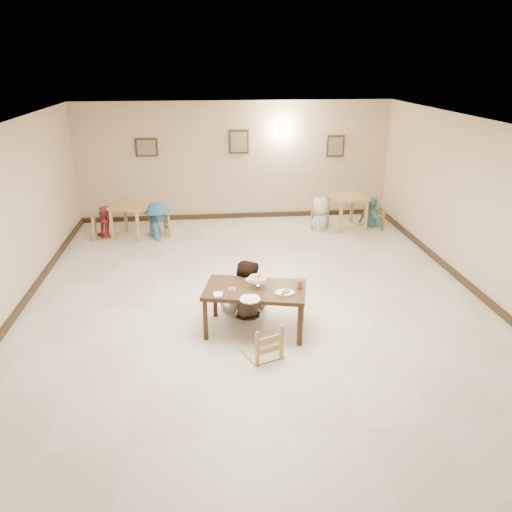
{
  "coord_description": "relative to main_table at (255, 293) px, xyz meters",
  "views": [
    {
      "loc": [
        -0.82,
        -7.75,
        3.95
      ],
      "look_at": [
        -0.02,
        -0.25,
        0.96
      ],
      "focal_mm": 35.0,
      "sensor_mm": 36.0,
      "label": 1
    }
  ],
  "objects": [
    {
      "name": "bg_diner_b",
      "position": [
        -1.83,
        4.64,
        0.18
      ],
      "size": [
        0.86,
        1.18,
        1.63
      ],
      "primitive_type": "imported",
      "rotation": [
        0.0,
        0.0,
        1.84
      ],
      "color": "teal",
      "rests_on": "floor"
    },
    {
      "name": "picture_b",
      "position": [
        0.21,
        5.91,
        1.37
      ],
      "size": [
        0.5,
        0.04,
        0.6
      ],
      "color": "#372811",
      "rests_on": "wall_back"
    },
    {
      "name": "ceiling",
      "position": [
        0.11,
        0.95,
        2.37
      ],
      "size": [
        10.0,
        10.0,
        0.0
      ],
      "primitive_type": "plane",
      "color": "white",
      "rests_on": "wall_back"
    },
    {
      "name": "bg_chair_rl",
      "position": [
        2.13,
        4.84,
        -0.2
      ],
      "size": [
        0.41,
        0.41,
        0.87
      ],
      "rotation": [
        0.0,
        0.0,
        1.22
      ],
      "color": "tan",
      "rests_on": "floor"
    },
    {
      "name": "chair_far",
      "position": [
        -0.12,
        0.71,
        -0.13
      ],
      "size": [
        0.47,
        0.47,
        1.01
      ],
      "rotation": [
        0.0,
        0.0,
        0.23
      ],
      "color": "tan",
      "rests_on": "floor"
    },
    {
      "name": "floor",
      "position": [
        0.11,
        0.95,
        -0.63
      ],
      "size": [
        10.0,
        10.0,
        0.0
      ],
      "primitive_type": "plane",
      "color": "beige",
      "rests_on": "ground"
    },
    {
      "name": "bg_diner_a",
      "position": [
        -3.07,
        4.65,
        0.14
      ],
      "size": [
        0.41,
        0.59,
        1.55
      ],
      "primitive_type": "imported",
      "rotation": [
        0.0,
        0.0,
        4.77
      ],
      "color": "maroon",
      "rests_on": "floor"
    },
    {
      "name": "bg_diner_c",
      "position": [
        2.13,
        4.84,
        0.16
      ],
      "size": [
        0.73,
        0.9,
        1.58
      ],
      "primitive_type": "imported",
      "rotation": [
        0.0,
        0.0,
        4.37
      ],
      "color": "silver",
      "rests_on": "floor"
    },
    {
      "name": "bg_diner_d",
      "position": [
        3.45,
        4.82,
        0.13
      ],
      "size": [
        0.68,
        0.97,
        1.52
      ],
      "primitive_type": "imported",
      "rotation": [
        0.0,
        0.0,
        1.96
      ],
      "color": "#5A999A",
      "rests_on": "floor"
    },
    {
      "name": "wall_sconce",
      "position": [
        1.31,
        5.91,
        1.67
      ],
      "size": [
        0.16,
        0.05,
        0.22
      ],
      "primitive_type": "cube",
      "color": "#FFD88C",
      "rests_on": "wall_back"
    },
    {
      "name": "bg_chair_ll",
      "position": [
        -3.07,
        4.65,
        -0.09
      ],
      "size": [
        0.51,
        0.51,
        1.09
      ],
      "rotation": [
        0.0,
        0.0,
        1.68
      ],
      "color": "tan",
      "rests_on": "floor"
    },
    {
      "name": "wall_left",
      "position": [
        -3.89,
        0.95,
        0.87
      ],
      "size": [
        0.0,
        10.0,
        10.0
      ],
      "primitive_type": "plane",
      "rotation": [
        1.57,
        0.0,
        1.57
      ],
      "color": "beige",
      "rests_on": "floor"
    },
    {
      "name": "chili_dish",
      "position": [
        -0.35,
        -0.01,
        0.09
      ],
      "size": [
        0.11,
        0.11,
        0.02
      ],
      "color": "white",
      "rests_on": "main_table"
    },
    {
      "name": "chair_near",
      "position": [
        0.03,
        -0.72,
        -0.14
      ],
      "size": [
        0.47,
        0.47,
        0.99
      ],
      "rotation": [
        0.0,
        0.0,
        3.52
      ],
      "color": "tan",
      "rests_on": "floor"
    },
    {
      "name": "wall_front",
      "position": [
        0.11,
        -4.05,
        0.87
      ],
      "size": [
        10.0,
        0.0,
        10.0
      ],
      "primitive_type": "plane",
      "rotation": [
        -1.57,
        0.0,
        0.0
      ],
      "color": "beige",
      "rests_on": "floor"
    },
    {
      "name": "bg_table_left",
      "position": [
        -2.45,
        4.7,
        0.01
      ],
      "size": [
        1.0,
        1.0,
        0.78
      ],
      "rotation": [
        0.0,
        0.0,
        -0.35
      ],
      "color": "tan",
      "rests_on": "floor"
    },
    {
      "name": "bg_table_right",
      "position": [
        2.79,
        4.8,
        0.04
      ],
      "size": [
        0.97,
        0.97,
        0.81
      ],
      "rotation": [
        0.0,
        0.0,
        0.23
      ],
      "color": "tan",
      "rests_on": "floor"
    },
    {
      "name": "picture_c",
      "position": [
        2.71,
        5.91,
        1.22
      ],
      "size": [
        0.45,
        0.04,
        0.55
      ],
      "color": "#372811",
      "rests_on": "wall_back"
    },
    {
      "name": "rice_plate_far",
      "position": [
        0.03,
        0.29,
        0.09
      ],
      "size": [
        0.29,
        0.29,
        0.07
      ],
      "color": "white",
      "rests_on": "main_table"
    },
    {
      "name": "napkin_cutlery",
      "position": [
        -0.56,
        -0.2,
        0.1
      ],
      "size": [
        0.16,
        0.26,
        0.03
      ],
      "color": "white",
      "rests_on": "main_table"
    },
    {
      "name": "fried_plate",
      "position": [
        0.41,
        -0.23,
        0.1
      ],
      "size": [
        0.29,
        0.29,
        0.06
      ],
      "color": "white",
      "rests_on": "main_table"
    },
    {
      "name": "picture_a",
      "position": [
        -2.09,
        5.91,
        1.27
      ],
      "size": [
        0.55,
        0.04,
        0.45
      ],
      "color": "#372811",
      "rests_on": "wall_back"
    },
    {
      "name": "wall_back",
      "position": [
        0.11,
        5.95,
        0.87
      ],
      "size": [
        10.0,
        0.0,
        10.0
      ],
      "primitive_type": "plane",
      "rotation": [
        1.57,
        0.0,
        0.0
      ],
      "color": "beige",
      "rests_on": "floor"
    },
    {
      "name": "wall_right",
      "position": [
        4.11,
        0.95,
        0.87
      ],
      "size": [
        0.0,
        10.0,
        10.0
      ],
      "primitive_type": "plane",
      "rotation": [
        1.57,
        0.0,
        -1.57
      ],
      "color": "beige",
      "rests_on": "floor"
    },
    {
      "name": "main_table",
      "position": [
        0.0,
        0.0,
        0.0
      ],
      "size": [
        1.68,
        1.17,
        0.71
      ],
      "rotation": [
        0.0,
        0.0,
        -0.22
      ],
      "color": "#372313",
      "rests_on": "floor"
    },
    {
      "name": "main_diner",
      "position": [
        -0.1,
        0.62,
        0.28
      ],
      "size": [
        1.05,
        0.92,
        1.83
      ],
      "primitive_type": "imported",
      "rotation": [
        0.0,
        0.0,
        2.85
      ],
      "color": "gray",
      "rests_on": "floor"
    },
    {
      "name": "baseboard_right",
      "position": [
        4.08,
        0.95,
        -0.57
      ],
      "size": [
        0.06,
        10.0,
        0.12
      ],
      "primitive_type": "cube",
      "color": "black",
      "rests_on": "floor"
    },
    {
      "name": "baseboard_back",
      "position": [
        0.11,
        5.92,
        -0.57
      ],
      "size": [
        8.0,
        0.06,
        0.12
      ],
      "primitive_type": "cube",
      "color": "black",
      "rests_on": "floor"
    },
    {
      "name": "baseboard_left",
      "position": [
        -3.86,
        0.95,
        -0.57
      ],
      "size": [
        0.06,
        10.0,
        0.12
      ],
      "primitive_type": "cube",
      "color": "black",
      "rests_on": "floor"
    },
    {
      "name": "curry_warmer",
      "position": [
        0.05,
        0.02,
        0.23
      ],
      "size": [
        0.31,
        0.28,
        0.25
      ],
      "color": "silver",
      "rests_on": "main_table"
    },
    {
      "name": "rice_plate_near",
      "position": [
        -0.12,
        -0.38,
        0.1
      ],
      "size": [
        0.3,
        0.3,
        0.07
      ],
      "color": "white",
      "rests_on": "main_table"
    },
    {
      "name": "bg_chair_lr",
      "position": [
        -1.83,
        4.64,
        -0.14
      ],
      "size": [
        0.47,
        0.47,
        0.99
      ],
      "rotation": [
        0.0,
        0.0,
        -1.24
      ],
      "color": "tan",
      "rests_on": "floor"
    },
    {
      "name": "drink_glass",
      "position": [
        0.67,
        -0.07,
        0.15
      ],
      "size": [
        0.08,
        0.08,
        0.16
      ],
      "color": "white",
      "rests_on": "main_table"
    },
    {
      "name": "bg_chair_rr",
      "position": [
        3.45,
        4.82,
        -0.13
      ],
      "size": [
        0.48,
        0.48,
        1.01
      ],
      "rotation": [
        0.0,
        0.0,
        -1.27
      ],
      "color": "tan",
      "rests_on": "floor"
    }
  ]
}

